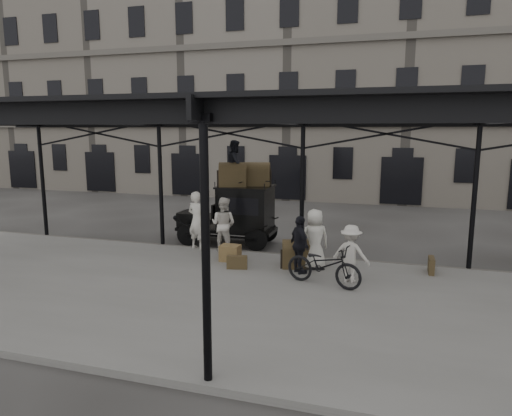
# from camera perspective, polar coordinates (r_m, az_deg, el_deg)

# --- Properties ---
(ground) EXTENTS (120.00, 120.00, 0.00)m
(ground) POSITION_cam_1_polar(r_m,az_deg,el_deg) (13.14, 3.92, -8.78)
(ground) COLOR #383533
(ground) RESTS_ON ground
(platform) EXTENTS (28.00, 8.00, 0.15)m
(platform) POSITION_cam_1_polar(r_m,az_deg,el_deg) (11.28, 1.62, -11.53)
(platform) COLOR slate
(platform) RESTS_ON ground
(canopy) EXTENTS (22.50, 9.00, 4.74)m
(canopy) POSITION_cam_1_polar(r_m,az_deg,el_deg) (10.79, 2.13, 12.02)
(canopy) COLOR black
(canopy) RESTS_ON ground
(building_frontage) EXTENTS (64.00, 8.00, 14.00)m
(building_frontage) POSITION_cam_1_polar(r_m,az_deg,el_deg) (30.41, 11.93, 14.91)
(building_frontage) COLOR slate
(building_frontage) RESTS_ON ground
(taxi) EXTENTS (3.65, 1.55, 2.18)m
(taxi) POSITION_cam_1_polar(r_m,az_deg,el_deg) (16.63, -2.33, -0.52)
(taxi) COLOR black
(taxi) RESTS_ON ground
(porter_left) EXTENTS (0.83, 0.67, 1.98)m
(porter_left) POSITION_cam_1_polar(r_m,az_deg,el_deg) (15.60, -7.39, -1.52)
(porter_left) COLOR silver
(porter_left) RESTS_ON platform
(porter_midleft) EXTENTS (0.96, 0.79, 1.82)m
(porter_midleft) POSITION_cam_1_polar(r_m,az_deg,el_deg) (15.26, -4.09, -2.03)
(porter_midleft) COLOR silver
(porter_midleft) RESTS_ON platform
(porter_centre) EXTENTS (1.03, 0.92, 1.77)m
(porter_centre) POSITION_cam_1_polar(r_m,az_deg,el_deg) (13.38, 7.34, -3.88)
(porter_centre) COLOR silver
(porter_centre) RESTS_ON platform
(porter_official) EXTENTS (0.91, 1.01, 1.65)m
(porter_official) POSITION_cam_1_polar(r_m,az_deg,el_deg) (12.92, 5.49, -4.59)
(porter_official) COLOR black
(porter_official) RESTS_ON platform
(porter_right) EXTENTS (1.09, 0.75, 1.55)m
(porter_right) POSITION_cam_1_polar(r_m,az_deg,el_deg) (12.41, 11.76, -5.61)
(porter_right) COLOR beige
(porter_right) RESTS_ON platform
(bicycle) EXTENTS (2.19, 1.25, 1.09)m
(bicycle) POSITION_cam_1_polar(r_m,az_deg,el_deg) (12.09, 8.47, -7.06)
(bicycle) COLOR black
(bicycle) RESTS_ON platform
(porter_roof) EXTENTS (0.70, 0.85, 1.63)m
(porter_roof) POSITION_cam_1_polar(r_m,az_deg,el_deg) (16.33, -2.59, 5.62)
(porter_roof) COLOR black
(porter_roof) RESTS_ON taxi
(steamer_trunk_roof_near) EXTENTS (1.10, 0.85, 0.71)m
(steamer_trunk_roof_near) POSITION_cam_1_polar(r_m,az_deg,el_deg) (16.24, -2.92, 3.97)
(steamer_trunk_roof_near) COLOR #4F4024
(steamer_trunk_roof_near) RESTS_ON taxi
(steamer_trunk_roof_far) EXTENTS (1.05, 0.76, 0.70)m
(steamer_trunk_roof_far) POSITION_cam_1_polar(r_m,az_deg,el_deg) (16.43, 0.08, 4.03)
(steamer_trunk_roof_far) COLOR #4F4024
(steamer_trunk_roof_far) RESTS_ON taxi
(steamer_trunk_platform) EXTENTS (1.06, 0.79, 0.69)m
(steamer_trunk_platform) POSITION_cam_1_polar(r_m,az_deg,el_deg) (13.60, 5.31, -5.95)
(steamer_trunk_platform) COLOR #4F4024
(steamer_trunk_platform) RESTS_ON platform
(wicker_hamper) EXTENTS (0.61, 0.47, 0.50)m
(wicker_hamper) POSITION_cam_1_polar(r_m,az_deg,el_deg) (14.22, -3.24, -5.63)
(wicker_hamper) COLOR olive
(wicker_hamper) RESTS_ON platform
(suitcase_upright) EXTENTS (0.15, 0.60, 0.45)m
(suitcase_upright) POSITION_cam_1_polar(r_m,az_deg,el_deg) (13.95, 21.06, -6.70)
(suitcase_upright) COLOR #4F4024
(suitcase_upright) RESTS_ON platform
(suitcase_flat) EXTENTS (0.62, 0.28, 0.40)m
(suitcase_flat) POSITION_cam_1_polar(r_m,az_deg,el_deg) (13.42, -2.39, -6.79)
(suitcase_flat) COLOR #4F4024
(suitcase_flat) RESTS_ON platform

